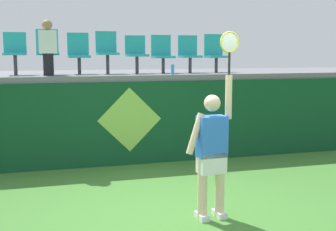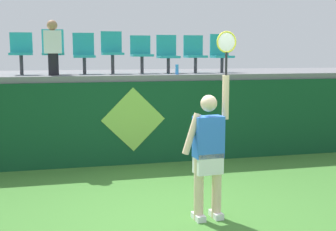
{
  "view_description": "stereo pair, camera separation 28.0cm",
  "coord_description": "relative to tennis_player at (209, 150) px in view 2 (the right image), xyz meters",
  "views": [
    {
      "loc": [
        -1.69,
        -5.69,
        2.24
      ],
      "look_at": [
        0.24,
        1.06,
        1.24
      ],
      "focal_mm": 48.25,
      "sensor_mm": 36.0,
      "label": 1
    },
    {
      "loc": [
        -1.42,
        -5.76,
        2.24
      ],
      "look_at": [
        0.24,
        1.06,
        1.24
      ],
      "focal_mm": 48.25,
      "sensor_mm": 36.0,
      "label": 2
    }
  ],
  "objects": [
    {
      "name": "stadium_chair_1",
      "position": [
        -1.98,
        4.06,
        1.33
      ],
      "size": [
        0.44,
        0.42,
        0.92
      ],
      "color": "#38383D",
      "rests_on": "spectator_platform"
    },
    {
      "name": "spectator_platform",
      "position": [
        -0.48,
        4.68,
        0.77
      ],
      "size": [
        13.7,
        2.96,
        0.12
      ],
      "primitive_type": "cube",
      "color": "slate",
      "rests_on": "court_back_wall"
    },
    {
      "name": "stadium_chair_7",
      "position": [
        1.65,
        4.06,
        1.27
      ],
      "size": [
        0.44,
        0.42,
        0.85
      ],
      "color": "#38383D",
      "rests_on": "spectator_platform"
    },
    {
      "name": "stadium_chair_0",
      "position": [
        -2.61,
        4.05,
        1.31
      ],
      "size": [
        0.44,
        0.42,
        0.85
      ],
      "color": "#38383D",
      "rests_on": "spectator_platform"
    },
    {
      "name": "stadium_chair_5",
      "position": [
        0.42,
        4.06,
        1.26
      ],
      "size": [
        0.44,
        0.42,
        0.82
      ],
      "color": "#38383D",
      "rests_on": "spectator_platform"
    },
    {
      "name": "stadium_chair_6",
      "position": [
        1.04,
        4.06,
        1.27
      ],
      "size": [
        0.44,
        0.42,
        0.82
      ],
      "color": "#38383D",
      "rests_on": "spectator_platform"
    },
    {
      "name": "stadium_chair_2",
      "position": [
        -1.37,
        4.06,
        1.28
      ],
      "size": [
        0.44,
        0.42,
        0.85
      ],
      "color": "#38383D",
      "rests_on": "spectator_platform"
    },
    {
      "name": "stadium_chair_3",
      "position": [
        -0.78,
        4.06,
        1.32
      ],
      "size": [
        0.44,
        0.42,
        0.89
      ],
      "color": "#38383D",
      "rests_on": "spectator_platform"
    },
    {
      "name": "court_back_wall",
      "position": [
        -0.48,
        3.25,
        -0.12
      ],
      "size": [
        13.7,
        0.2,
        1.65
      ],
      "primitive_type": "cube",
      "color": "#0F4223",
      "rests_on": "ground_plane"
    },
    {
      "name": "wall_signage_mount",
      "position": [
        -0.49,
        3.14,
        -0.94
      ],
      "size": [
        1.27,
        0.01,
        1.54
      ],
      "color": "#0F4223",
      "rests_on": "ground_plane"
    },
    {
      "name": "ground_plane",
      "position": [
        -0.48,
        0.22,
        -0.94
      ],
      "size": [
        40.0,
        40.0,
        0.0
      ],
      "primitive_type": "plane",
      "color": "#3D752D"
    },
    {
      "name": "stadium_chair_4",
      "position": [
        -0.16,
        4.05,
        1.28
      ],
      "size": [
        0.44,
        0.42,
        0.81
      ],
      "color": "#38383D",
      "rests_on": "spectator_platform"
    },
    {
      "name": "spectator_0",
      "position": [
        -1.98,
        3.66,
        1.39
      ],
      "size": [
        0.34,
        0.2,
        1.07
      ],
      "color": "black",
      "rests_on": "spectator_platform"
    },
    {
      "name": "tennis_player",
      "position": [
        0.0,
        0.0,
        0.0
      ],
      "size": [
        0.75,
        0.29,
        2.5
      ],
      "color": "white",
      "rests_on": "ground_plane"
    },
    {
      "name": "water_bottle",
      "position": [
        0.46,
        3.38,
        0.93
      ],
      "size": [
        0.07,
        0.07,
        0.21
      ],
      "primitive_type": "cylinder",
      "color": "#338CE5",
      "rests_on": "spectator_platform"
    }
  ]
}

